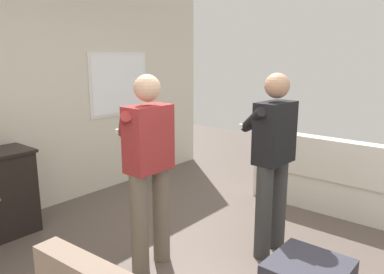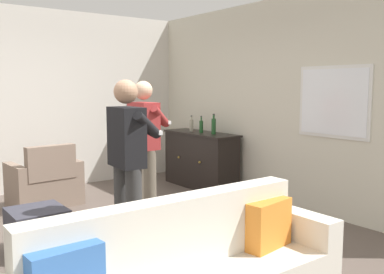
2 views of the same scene
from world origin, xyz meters
name	(u,v)px [view 1 (image 1 of 2)]	position (x,y,z in m)	size (l,w,h in m)	color
wall_back_with_window	(53,91)	(0.02, 2.66, 1.40)	(5.20, 0.15, 2.80)	beige
couch	(354,186)	(1.99, -0.32, 0.34)	(0.57, 2.39, 0.89)	silver
person_standing_left	(148,163)	(-0.27, 0.71, 0.94)	(0.56, 0.47, 1.68)	#6B6051
person_standing_right	(273,156)	(0.61, 0.02, 0.94)	(0.56, 0.49, 1.68)	#383838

